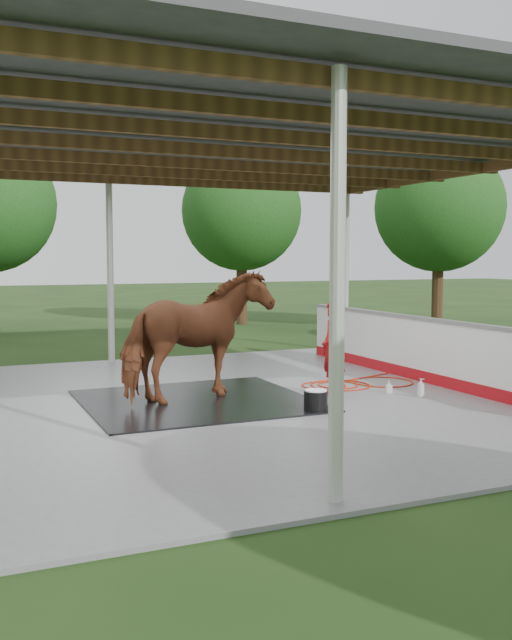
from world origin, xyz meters
name	(u,v)px	position (x,y,z in m)	size (l,w,h in m)	color
ground	(179,407)	(0.00, 0.00, 0.00)	(100.00, 100.00, 0.00)	#1E3814
concrete_slab	(179,405)	(0.00, 0.00, 0.03)	(12.00, 10.00, 0.05)	slate
pavilion_structure	(176,140)	(0.00, 0.00, 3.97)	(12.60, 10.60, 4.05)	beige
dasher_board	(429,352)	(4.60, 0.00, 0.59)	(0.16, 8.00, 1.15)	#A90E15
tree_belt	(178,161)	(0.30, 0.90, 3.79)	(28.00, 28.00, 5.80)	#382314
rubber_mat	(197,401)	(0.30, 0.04, 0.06)	(3.38, 3.17, 0.03)	black
horse	(197,336)	(0.30, 0.04, 1.07)	(1.07, 2.35, 1.98)	brown
handler	(333,349)	(2.39, -0.46, 0.82)	(0.56, 0.37, 1.53)	red
wash_bucket	(316,401)	(1.62, -1.33, 0.21)	(0.34, 0.34, 0.32)	black
soap_bottle_a	(421,388)	(3.65, -1.06, 0.20)	(0.11, 0.12, 0.30)	silver
soap_bottle_b	(389,387)	(3.40, -0.55, 0.15)	(0.09, 0.09, 0.21)	#338CD8
hose_coil	(352,384)	(3.25, 0.34, 0.06)	(2.14, 1.29, 0.02)	#B8260D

